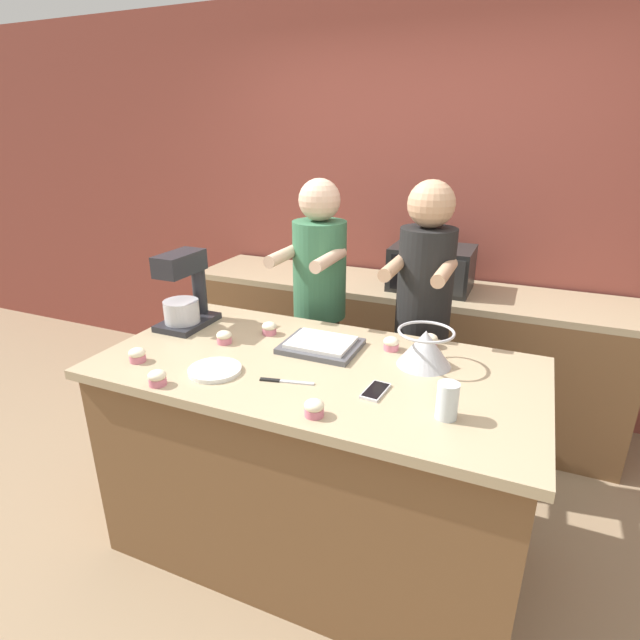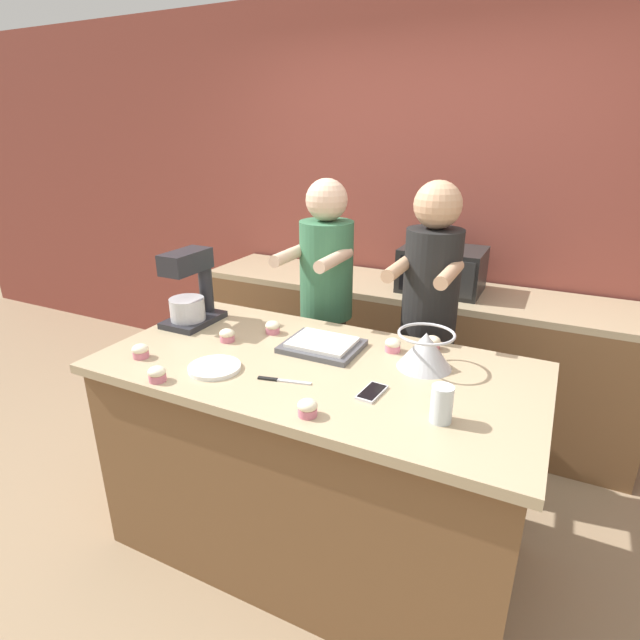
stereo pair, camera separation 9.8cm
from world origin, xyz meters
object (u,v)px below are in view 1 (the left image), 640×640
at_px(cupcake_6, 391,343).
at_px(cupcake_5, 269,328).
at_px(baking_tray, 321,345).
at_px(cupcake_0, 137,355).
at_px(mixing_bowl, 425,347).
at_px(cupcake_3, 157,378).
at_px(person_left, 319,316).
at_px(microwave_oven, 432,268).
at_px(small_plate, 215,370).
at_px(cupcake_2, 314,408).
at_px(person_right, 421,328).
at_px(knife, 284,381).
at_px(drinking_glass, 447,401).
at_px(cupcake_1, 224,337).
at_px(cupcake_4, 430,340).
at_px(cell_phone, 376,391).
at_px(stand_mixer, 185,294).

bearing_deg(cupcake_6, cupcake_5, -174.50).
relative_size(baking_tray, cupcake_6, 4.76).
bearing_deg(cupcake_0, mixing_bowl, 21.95).
relative_size(baking_tray, cupcake_3, 4.76).
bearing_deg(person_left, mixing_bowl, -37.34).
bearing_deg(mixing_bowl, cupcake_6, 151.05).
distance_m(microwave_oven, cupcake_3, 1.88).
height_order(small_plate, cupcake_2, cupcake_2).
xyz_separation_m(person_right, cupcake_2, (-0.13, -1.08, 0.09)).
height_order(mixing_bowl, knife, mixing_bowl).
height_order(person_left, drinking_glass, person_left).
xyz_separation_m(mixing_bowl, cupcake_5, (-0.75, 0.04, -0.05)).
height_order(cupcake_5, cupcake_6, same).
bearing_deg(cupcake_1, cupcake_6, 17.92).
bearing_deg(cupcake_4, drinking_glass, -72.85).
height_order(cell_phone, cupcake_2, cupcake_2).
bearing_deg(cupcake_3, cupcake_1, 88.57).
height_order(stand_mixer, mixing_bowl, stand_mixer).
xyz_separation_m(baking_tray, cupcake_0, (-0.66, -0.43, 0.01)).
height_order(baking_tray, cupcake_4, cupcake_4).
bearing_deg(cupcake_5, knife, -54.78).
relative_size(microwave_oven, cupcake_0, 7.08).
relative_size(cell_phone, cupcake_4, 2.14).
bearing_deg(cupcake_4, cupcake_1, -158.82).
height_order(cupcake_2, cupcake_3, same).
xyz_separation_m(mixing_bowl, cupcake_0, (-1.11, -0.45, -0.05)).
bearing_deg(cupcake_4, stand_mixer, -169.18).
height_order(person_left, cupcake_0, person_left).
bearing_deg(small_plate, cupcake_2, -15.46).
height_order(cupcake_2, cupcake_4, same).
bearing_deg(person_right, cupcake_5, -140.90).
bearing_deg(cupcake_5, person_right, 39.10).
height_order(mixing_bowl, cupcake_1, mixing_bowl).
bearing_deg(cupcake_1, person_right, 41.96).
relative_size(person_right, cupcake_1, 23.60).
distance_m(mixing_bowl, cupcake_5, 0.75).
height_order(cupcake_4, cupcake_5, same).
bearing_deg(mixing_bowl, cupcake_4, 95.12).
xyz_separation_m(stand_mixer, cupcake_1, (0.29, -0.11, -0.13)).
height_order(baking_tray, cupcake_5, cupcake_5).
height_order(small_plate, knife, small_plate).
xyz_separation_m(mixing_bowl, cupcake_1, (-0.88, -0.14, -0.05)).
bearing_deg(cupcake_2, cell_phone, 58.95).
xyz_separation_m(mixing_bowl, baking_tray, (-0.46, -0.02, -0.06)).
distance_m(person_left, microwave_oven, 0.82).
distance_m(person_right, cupcake_1, 1.02).
bearing_deg(baking_tray, cupcake_0, -147.01).
distance_m(cupcake_2, cupcake_5, 0.76).
bearing_deg(microwave_oven, cupcake_5, -114.94).
bearing_deg(cupcake_2, knife, 140.13).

